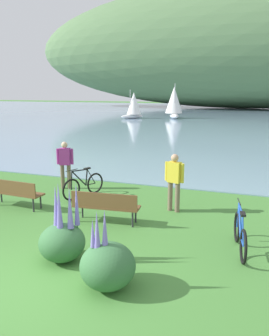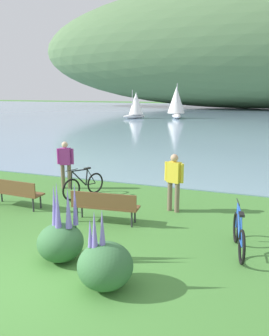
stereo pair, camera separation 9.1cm
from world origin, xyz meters
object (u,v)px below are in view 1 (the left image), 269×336
Objects in this scene: sailboat_mid_bay at (134,105)px; bicycle_leaning_near_bench at (84,185)px; sailboat_toward_hillside at (174,102)px; park_bench_further_along at (105,205)px; park_bench_near_camera at (14,191)px; person_at_shoreline at (65,162)px; bicycle_beside_path at (240,234)px; person_on_the_grass at (174,179)px.

bicycle_leaning_near_bench is at bearing -73.05° from sailboat_mid_bay.
bicycle_leaning_near_bench is 33.49m from sailboat_toward_hillside.
park_bench_further_along is 34.70m from sailboat_mid_bay.
park_bench_near_camera is 3.12m from park_bench_further_along.
sailboat_mid_bay is (-7.99, 32.64, 1.18)m from park_bench_near_camera.
person_at_shoreline reaches higher than bicycle_leaning_near_bench.
bicycle_leaning_near_bench is 5.66m from bicycle_beside_path.
sailboat_toward_hillside is at bearing 100.49° from park_bench_further_along.
bicycle_leaning_near_bench is 0.96× the size of bicycle_beside_path.
person_on_the_grass is at bearing -13.71° from person_at_shoreline.
bicycle_beside_path is at bearing -25.09° from bicycle_leaning_near_bench.
bicycle_leaning_near_bench is 3.22m from person_on_the_grass.
park_bench_further_along is 1.09× the size of bicycle_leaning_near_bench.
sailboat_toward_hillside reaches higher than bicycle_beside_path.
person_at_shoreline is (-2.74, 2.58, 0.46)m from park_bench_further_along.
person_at_shoreline reaches higher than park_bench_near_camera.
person_at_shoreline is at bearing 147.57° from bicycle_leaning_near_bench.
bicycle_leaning_near_bench is 0.39× the size of sailboat_toward_hillside.
bicycle_leaning_near_bench is at bearing 173.73° from person_on_the_grass.
person_on_the_grass reaches higher than bicycle_leaning_near_bench.
person_on_the_grass reaches higher than park_bench_further_along.
bicycle_beside_path is 36.90m from sailboat_toward_hillside.
sailboat_mid_bay reaches higher than bicycle_beside_path.
park_bench_further_along is 35.62m from sailboat_toward_hillside.
sailboat_toward_hillside reaches higher than bicycle_leaning_near_bench.
sailboat_mid_bay reaches higher than park_bench_further_along.
person_on_the_grass is at bearing 46.10° from park_bench_further_along.
bicycle_beside_path is 1.02× the size of person_on_the_grass.
person_on_the_grass is 33.76m from sailboat_mid_bay.
sailboat_mid_bay is 0.82× the size of sailboat_toward_hillside.
park_bench_near_camera and park_bench_further_along have the same top height.
person_at_shoreline is 4.35m from person_on_the_grass.
person_on_the_grass is 34.40m from sailboat_toward_hillside.
sailboat_toward_hillside reaches higher than person_at_shoreline.
park_bench_near_camera is 0.43× the size of sailboat_toward_hillside.
bicycle_beside_path is at bearing -66.42° from sailboat_mid_bay.
bicycle_beside_path is at bearing -26.44° from person_at_shoreline.
park_bench_near_camera is 34.97m from sailboat_toward_hillside.
bicycle_beside_path is (6.57, -0.73, -0.12)m from park_bench_near_camera.
bicycle_beside_path reaches higher than park_bench_further_along.
park_bench_further_along is at bearing -3.98° from park_bench_near_camera.
person_at_shoreline is at bearing 153.56° from bicycle_beside_path.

